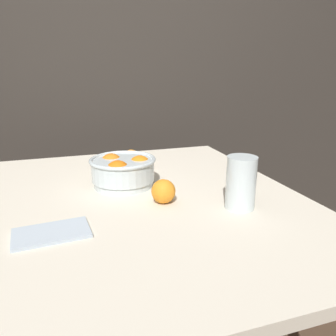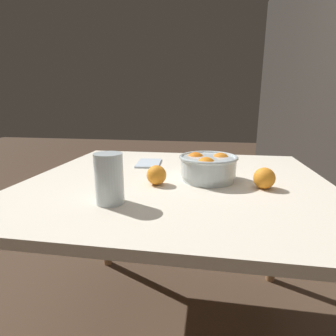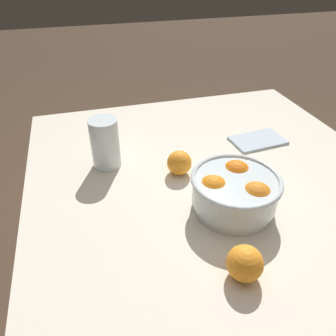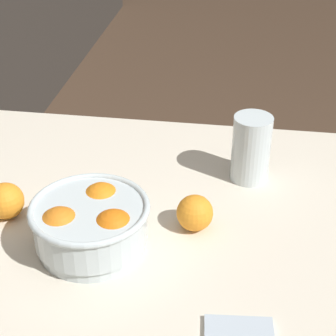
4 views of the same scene
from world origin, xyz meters
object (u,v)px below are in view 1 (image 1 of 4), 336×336
object	(u,v)px
fruit_bowl	(123,170)
juice_glass	(241,184)
orange_loose_near_bowl	(131,159)
orange_loose_front	(163,191)

from	to	relation	value
fruit_bowl	juice_glass	bearing A→B (deg)	-45.16
juice_glass	orange_loose_near_bowl	distance (m)	0.52
fruit_bowl	orange_loose_near_bowl	distance (m)	0.20
juice_glass	orange_loose_front	world-z (taller)	juice_glass
fruit_bowl	orange_loose_front	world-z (taller)	fruit_bowl
fruit_bowl	orange_loose_front	xyz separation A→B (m)	(0.08, -0.18, -0.02)
juice_glass	orange_loose_near_bowl	size ratio (longest dim) A/B	2.03
fruit_bowl	orange_loose_near_bowl	world-z (taller)	fruit_bowl
orange_loose_front	orange_loose_near_bowl	bearing A→B (deg)	92.60
orange_loose_near_bowl	orange_loose_front	distance (m)	0.37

